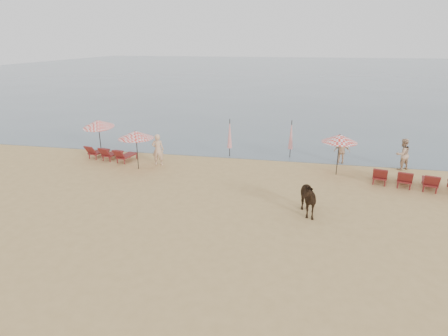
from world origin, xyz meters
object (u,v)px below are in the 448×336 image
object	(u,v)px
umbrella_open_left_a	(136,135)
umbrella_open_left_b	(98,124)
umbrella_closed_right	(291,135)
beachgoer_left	(158,150)
umbrella_closed_left	(230,134)
umbrella_open_right	(340,138)
beachgoer_right_b	(342,151)
beachgoer_right_a	(402,154)
lounger_cluster_left	(110,153)
cow	(305,197)
lounger_cluster_right	(417,180)

from	to	relation	value
umbrella_open_left_a	umbrella_open_left_b	distance (m)	3.67
umbrella_closed_right	beachgoer_left	world-z (taller)	umbrella_closed_right
umbrella_closed_left	umbrella_closed_right	distance (m)	3.64
umbrella_open_right	umbrella_closed_right	world-z (taller)	umbrella_closed_right
umbrella_closed_right	beachgoer_right_b	bearing A→B (deg)	-12.19
umbrella_open_left_b	umbrella_open_right	size ratio (longest dim) A/B	1.07
umbrella_open_left_a	beachgoer_left	world-z (taller)	umbrella_open_left_a
umbrella_open_left_b	umbrella_closed_right	bearing A→B (deg)	20.04
umbrella_open_right	beachgoer_right_a	xyz separation A→B (m)	(3.52, 1.56, -1.10)
beachgoer_left	beachgoer_right_b	bearing A→B (deg)	-179.76
umbrella_open_left_a	beachgoer_right_b	xyz separation A→B (m)	(11.01, 3.13, -1.19)
lounger_cluster_left	umbrella_closed_left	bearing A→B (deg)	28.28
umbrella_open_right	umbrella_closed_left	size ratio (longest dim) A/B	0.93
umbrella_closed_left	umbrella_closed_right	world-z (taller)	umbrella_closed_left
umbrella_open_left_a	beachgoer_right_b	size ratio (longest dim) A/B	1.45
umbrella_open_left_b	umbrella_open_right	xyz separation A→B (m)	(13.81, -0.59, -0.05)
cow	beachgoer_right_b	world-z (taller)	beachgoer_right_b
umbrella_closed_left	beachgoer_right_b	world-z (taller)	umbrella_closed_left
beachgoer_right_a	umbrella_open_left_b	bearing A→B (deg)	-27.35
umbrella_open_left_a	umbrella_open_right	xyz separation A→B (m)	(10.62, 1.21, 0.03)
lounger_cluster_left	umbrella_closed_left	world-z (taller)	umbrella_closed_left
beachgoer_left	cow	bearing A→B (deg)	136.83
lounger_cluster_right	beachgoer_right_b	world-z (taller)	beachgoer_right_b
lounger_cluster_right	beachgoer_left	distance (m)	13.41
umbrella_closed_left	beachgoer_left	size ratio (longest dim) A/B	1.30
umbrella_open_left_b	umbrella_open_right	bearing A→B (deg)	7.80
umbrella_closed_right	beachgoer_right_a	size ratio (longest dim) A/B	1.32
lounger_cluster_right	umbrella_closed_right	xyz separation A→B (m)	(-6.11, 3.79, 0.97)
umbrella_closed_left	cow	xyz separation A→B (m)	(4.41, -7.16, -0.70)
beachgoer_right_a	umbrella_closed_right	bearing A→B (deg)	-39.81
umbrella_closed_left	cow	bearing A→B (deg)	-58.36
lounger_cluster_left	cow	xyz separation A→B (m)	(11.21, -5.17, 0.33)
umbrella_closed_right	umbrella_open_left_b	bearing A→B (deg)	-170.22
umbrella_open_left_b	beachgoer_right_a	world-z (taller)	umbrella_open_left_b
lounger_cluster_left	umbrella_open_left_a	bearing A→B (deg)	-16.04
lounger_cluster_right	umbrella_open_left_b	world-z (taller)	umbrella_open_left_b
umbrella_open_left_b	beachgoer_left	bearing A→B (deg)	-2.94
beachgoer_right_a	beachgoer_right_b	bearing A→B (deg)	-37.05
lounger_cluster_right	umbrella_closed_right	bearing A→B (deg)	162.09
umbrella_open_left_b	beachgoer_left	distance (m)	4.31
beachgoer_left	lounger_cluster_right	bearing A→B (deg)	163.80
lounger_cluster_left	umbrella_closed_right	size ratio (longest dim) A/B	1.28
umbrella_open_right	umbrella_closed_left	bearing A→B (deg)	172.91
umbrella_closed_left	cow	distance (m)	8.44
umbrella_open_left_b	beachgoer_right_a	size ratio (longest dim) A/B	1.35
umbrella_closed_left	cow	size ratio (longest dim) A/B	1.34
cow	beachgoer_right_b	distance (m)	7.39
lounger_cluster_right	umbrella_open_left_b	distance (m)	17.59
beachgoer_left	beachgoer_right_b	distance (m)	10.41
umbrella_open_left_b	umbrella_closed_left	xyz separation A→B (m)	(7.71, 1.40, -0.58)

